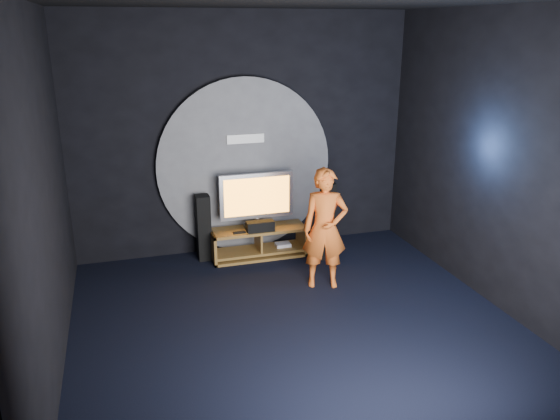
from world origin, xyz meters
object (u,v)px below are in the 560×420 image
Objects in this scene: media_console at (259,244)px; subwoofer at (319,247)px; player at (325,229)px; tower_speaker_right at (328,213)px; tower_speaker_left at (204,228)px; tv at (257,198)px.

subwoofer is at bearing -18.97° from media_console.
tower_speaker_right is at bearing 83.16° from player.
tower_speaker_left is at bearing 169.44° from media_console.
player reaches higher than tower_speaker_left.
tv is at bearing 131.95° from player.
tv is 3.43× the size of subwoofer.
tower_speaker_left is at bearing 165.01° from subwoofer.
tower_speaker_right is (1.18, 0.25, 0.29)m from media_console.
tower_speaker_left is at bearing 174.18° from tv.
media_console is 1.43× the size of tower_speaker_left.
tower_speaker_left is 1.00× the size of tower_speaker_right.
subwoofer is 1.11m from player.
tower_speaker_left is 1.97m from tower_speaker_right.
tv is 0.69× the size of player.
player is at bearing -113.07° from tower_speaker_right.
subwoofer is at bearing -22.78° from tv.
player is (-0.26, -0.87, 0.63)m from subwoofer.
media_console is 0.89m from subwoofer.
tower_speaker_left is 0.62× the size of player.
tv reaches higher than tower_speaker_right.
tower_speaker_right reaches higher than media_console.
media_console is 1.43× the size of tower_speaker_right.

